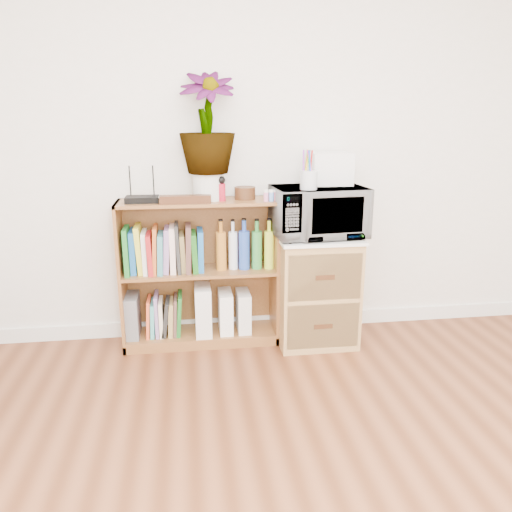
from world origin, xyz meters
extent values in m
cube|color=white|center=(0.00, 2.24, 0.05)|extent=(4.00, 0.02, 0.10)
cube|color=brown|center=(-0.35, 2.10, 0.47)|extent=(1.00, 0.30, 0.95)
cube|color=#9E7542|center=(0.40, 2.02, 0.35)|extent=(0.50, 0.45, 0.70)
imported|color=silver|center=(0.40, 2.02, 0.88)|extent=(0.59, 0.43, 0.31)
cylinder|color=silver|center=(0.31, 1.92, 1.09)|extent=(0.10, 0.10, 0.11)
cube|color=white|center=(0.49, 2.11, 1.13)|extent=(0.26, 0.21, 0.20)
cube|color=black|center=(-0.68, 2.08, 0.97)|extent=(0.20, 0.14, 0.04)
imported|color=white|center=(-0.52, 2.07, 0.97)|extent=(0.13, 0.13, 0.03)
cylinder|color=silver|center=(-0.28, 2.12, 1.03)|extent=(0.19, 0.19, 0.16)
imported|color=#376D2B|center=(-0.28, 2.12, 1.42)|extent=(0.34, 0.34, 0.60)
cube|color=#3D2310|center=(-0.42, 2.00, 0.97)|extent=(0.30, 0.08, 0.05)
cylinder|color=#AE152B|center=(-0.20, 2.06, 1.00)|extent=(0.05, 0.05, 0.11)
cylinder|color=#3D2410|center=(-0.05, 2.11, 0.99)|extent=(0.13, 0.13, 0.08)
cube|color=pink|center=(0.10, 2.01, 0.98)|extent=(0.10, 0.04, 0.05)
cube|color=slate|center=(-0.79, 2.10, 0.21)|extent=(0.08, 0.22, 0.28)
cube|color=silver|center=(-0.34, 2.09, 0.23)|extent=(0.10, 0.26, 0.33)
cube|color=white|center=(-0.19, 2.09, 0.21)|extent=(0.09, 0.22, 0.27)
cube|color=silver|center=(-0.07, 2.09, 0.20)|extent=(0.08, 0.21, 0.27)
cube|color=#217B2B|center=(-0.80, 2.10, 0.65)|extent=(0.03, 0.20, 0.30)
cube|color=#1C5CA9|center=(-0.76, 2.10, 0.63)|extent=(0.04, 0.20, 0.27)
cube|color=gold|center=(-0.72, 2.10, 0.65)|extent=(0.05, 0.20, 0.30)
cube|color=white|center=(-0.69, 2.10, 0.63)|extent=(0.03, 0.20, 0.27)
cube|color=#AA1D21|center=(-0.65, 2.10, 0.63)|extent=(0.04, 0.20, 0.26)
cube|color=#C55A22|center=(-0.62, 2.10, 0.65)|extent=(0.04, 0.20, 0.30)
cube|color=teal|center=(-0.59, 2.10, 0.62)|extent=(0.04, 0.20, 0.25)
cube|color=#966FA7|center=(-0.55, 2.10, 0.64)|extent=(0.05, 0.20, 0.28)
cube|color=#FFD5C6|center=(-0.51, 2.10, 0.65)|extent=(0.04, 0.20, 0.29)
cube|color=#2B2B2B|center=(-0.48, 2.10, 0.65)|extent=(0.03, 0.20, 0.31)
cube|color=olive|center=(-0.45, 2.10, 0.62)|extent=(0.04, 0.20, 0.24)
cube|color=brown|center=(-0.42, 2.10, 0.65)|extent=(0.04, 0.20, 0.30)
cube|color=#1C621A|center=(-0.38, 2.10, 0.62)|extent=(0.04, 0.20, 0.25)
cube|color=#1C60AD|center=(-0.34, 2.10, 0.63)|extent=(0.04, 0.20, 0.26)
cylinder|color=#BD7223|center=(-0.21, 2.10, 0.66)|extent=(0.06, 0.06, 0.32)
cylinder|color=silver|center=(-0.13, 2.10, 0.66)|extent=(0.06, 0.06, 0.31)
cylinder|color=blue|center=(-0.06, 2.10, 0.66)|extent=(0.07, 0.07, 0.32)
cylinder|color=green|center=(0.02, 2.10, 0.66)|extent=(0.07, 0.07, 0.32)
cylinder|color=#CDEA37|center=(0.10, 2.10, 0.66)|extent=(0.06, 0.06, 0.32)
cube|color=#EB5129|center=(-0.69, 2.10, 0.19)|extent=(0.03, 0.19, 0.25)
cube|color=#46A9A7|center=(-0.66, 2.10, 0.18)|extent=(0.03, 0.19, 0.23)
cube|color=#8F6FA7|center=(-0.64, 2.10, 0.21)|extent=(0.02, 0.19, 0.28)
cube|color=#FEE5C5|center=(-0.61, 2.10, 0.19)|extent=(0.02, 0.19, 0.23)
cube|color=black|center=(-0.58, 2.10, 0.19)|extent=(0.06, 0.19, 0.24)
cube|color=#A0854A|center=(-0.55, 2.10, 0.18)|extent=(0.04, 0.19, 0.23)
cube|color=brown|center=(-0.52, 2.10, 0.20)|extent=(0.03, 0.19, 0.25)
cube|color=#1A6320|center=(-0.49, 2.10, 0.20)|extent=(0.04, 0.19, 0.27)
camera|label=1|loc=(-0.41, -0.99, 1.46)|focal=35.00mm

